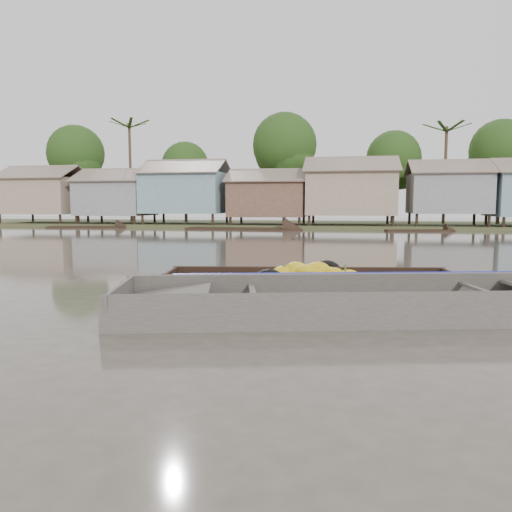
# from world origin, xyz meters

# --- Properties ---
(ground) EXTENTS (120.00, 120.00, 0.00)m
(ground) POSITION_xyz_m (0.00, 0.00, 0.00)
(ground) COLOR #453E35
(ground) RESTS_ON ground
(riverbank) EXTENTS (120.00, 12.47, 10.22)m
(riverbank) POSITION_xyz_m (3.03, 31.86, 3.07)
(riverbank) COLOR #384723
(riverbank) RESTS_ON ground
(banana_boat) EXTENTS (6.23, 2.27, 0.85)m
(banana_boat) POSITION_xyz_m (1.29, 1.31, 0.18)
(banana_boat) COLOR black
(banana_boat) RESTS_ON ground
(viewer_boat) EXTENTS (8.78, 4.06, 0.68)m
(viewer_boat) POSITION_xyz_m (2.58, -0.72, 0.08)
(viewer_boat) COLOR #3F3A35
(viewer_boat) RESTS_ON ground
(distant_boats) EXTENTS (47.29, 16.05, 1.38)m
(distant_boats) POSITION_xyz_m (10.05, 24.34, 0.28)
(distant_boats) COLOR black
(distant_boats) RESTS_ON ground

